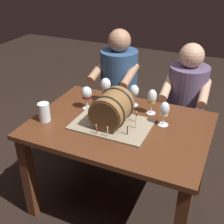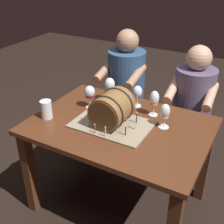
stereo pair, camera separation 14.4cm
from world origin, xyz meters
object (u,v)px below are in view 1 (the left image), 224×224
at_px(dining_table, 119,138).
at_px(wine_glass_white, 164,110).
at_px(wine_glass_red, 87,94).
at_px(wine_glass_amber, 152,98).
at_px(person_seated_right, 184,113).
at_px(barrel_cake, 112,111).
at_px(beer_pint, 44,112).
at_px(wine_glass_empty, 134,91).
at_px(person_seated_left, 119,97).
at_px(wine_glass_rose, 106,85).

bearing_deg(dining_table, wine_glass_white, 21.43).
relative_size(wine_glass_white, wine_glass_red, 0.99).
bearing_deg(dining_table, wine_glass_amber, 56.70).
bearing_deg(person_seated_right, wine_glass_red, -135.79).
relative_size(wine_glass_amber, wine_glass_white, 1.09).
distance_m(barrel_cake, wine_glass_amber, 0.33).
xyz_separation_m(barrel_cake, wine_glass_red, (-0.27, 0.14, 0.01)).
relative_size(dining_table, barrel_cake, 2.32).
bearing_deg(person_seated_right, wine_glass_white, -93.40).
xyz_separation_m(barrel_cake, beer_pint, (-0.45, -0.13, -0.05)).
bearing_deg(wine_glass_red, barrel_cake, -28.39).
bearing_deg(wine_glass_amber, dining_table, -123.30).
relative_size(wine_glass_white, beer_pint, 1.31).
bearing_deg(barrel_cake, dining_table, 42.35).
relative_size(barrel_cake, beer_pint, 3.93).
relative_size(wine_glass_empty, person_seated_left, 0.14).
bearing_deg(wine_glass_red, wine_glass_empty, 32.04).
distance_m(barrel_cake, wine_glass_empty, 0.33).
relative_size(wine_glass_white, wine_glass_empty, 1.04).
height_order(wine_glass_red, beer_pint, wine_glass_red).
bearing_deg(wine_glass_amber, person_seated_left, 133.57).
bearing_deg(beer_pint, person_seated_left, 78.53).
distance_m(wine_glass_red, wine_glass_empty, 0.35).
bearing_deg(person_seated_right, wine_glass_amber, -108.31).
relative_size(wine_glass_red, person_seated_left, 0.15).
distance_m(barrel_cake, beer_pint, 0.47).
relative_size(wine_glass_amber, beer_pint, 1.43).
xyz_separation_m(wine_glass_white, beer_pint, (-0.76, -0.28, -0.05)).
bearing_deg(wine_glass_white, barrel_cake, -155.35).
relative_size(beer_pint, person_seated_left, 0.11).
relative_size(dining_table, person_seated_right, 1.06).
bearing_deg(wine_glass_amber, barrel_cake, -125.67).
bearing_deg(wine_glass_white, person_seated_right, 86.60).
height_order(wine_glass_rose, beer_pint, wine_glass_rose).
xyz_separation_m(dining_table, wine_glass_rose, (-0.23, 0.27, 0.25)).
distance_m(wine_glass_amber, wine_glass_white, 0.17).
xyz_separation_m(barrel_cake, wine_glass_empty, (0.03, 0.33, 0.01)).
height_order(person_seated_left, person_seated_right, person_seated_left).
relative_size(wine_glass_rose, beer_pint, 1.46).
relative_size(wine_glass_empty, beer_pint, 1.26).
bearing_deg(person_seated_right, barrel_cake, -115.08).
relative_size(wine_glass_red, person_seated_right, 0.15).
bearing_deg(person_seated_left, person_seated_right, -0.02).
relative_size(wine_glass_rose, person_seated_left, 0.16).
bearing_deg(beer_pint, barrel_cake, 16.82).
xyz_separation_m(wine_glass_amber, beer_pint, (-0.64, -0.40, -0.06)).
distance_m(wine_glass_amber, person_seated_right, 0.61).
relative_size(person_seated_left, person_seated_right, 1.04).
bearing_deg(wine_glass_empty, wine_glass_red, -147.96).
bearing_deg(wine_glass_amber, wine_glass_rose, 173.29).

